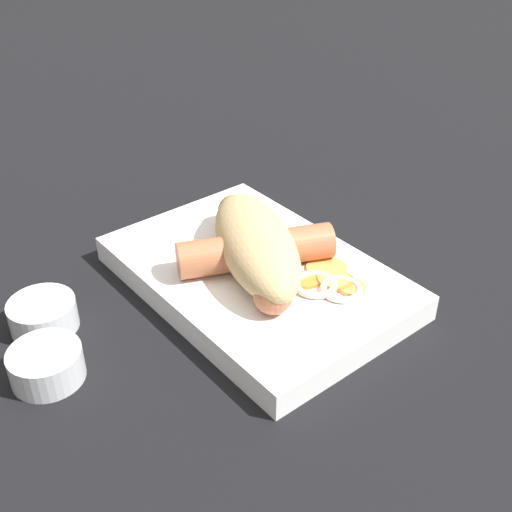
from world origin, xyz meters
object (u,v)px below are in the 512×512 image
Objects in this scene: bread_roll at (261,244)px; condiment_cup_near at (44,316)px; sausage at (252,249)px; food_tray at (256,277)px; condiment_cup_far at (47,366)px.

bread_roll is 0.19m from condiment_cup_near.
sausage is 2.84× the size of condiment_cup_near.
bread_roll reaches higher than food_tray.
bread_roll is 0.01m from sausage.
food_tray is 0.18m from condiment_cup_near.
condiment_cup_near reaches higher than food_tray.
sausage reaches higher than condiment_cup_far.
condiment_cup_far is at bearing 86.92° from food_tray.
bread_roll reaches higher than sausage.
condiment_cup_far is at bearing 88.13° from sausage.
condiment_cup_near is (0.07, 0.17, -0.00)m from food_tray.
bread_roll reaches higher than condiment_cup_near.
condiment_cup_far reaches higher than food_tray.
sausage is 0.19m from condiment_cup_far.
bread_roll is at bearing -138.88° from food_tray.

